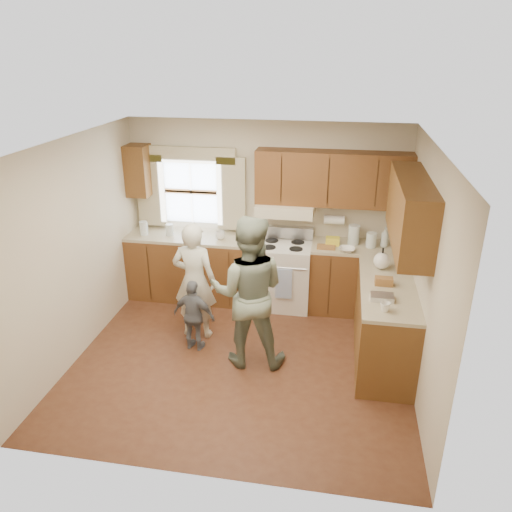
% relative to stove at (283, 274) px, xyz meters
% --- Properties ---
extents(room, '(3.80, 3.80, 3.80)m').
position_rel_stove_xyz_m(room, '(-0.30, -1.44, 0.78)').
color(room, '#4A2617').
rests_on(room, ground).
extents(kitchen_fixtures, '(3.80, 2.25, 2.15)m').
position_rel_stove_xyz_m(kitchen_fixtures, '(0.31, -0.36, 0.37)').
color(kitchen_fixtures, '#43280E').
rests_on(kitchen_fixtures, ground).
extents(stove, '(0.76, 0.67, 1.07)m').
position_rel_stove_xyz_m(stove, '(0.00, 0.00, 0.00)').
color(stove, silver).
rests_on(stove, ground).
extents(woman_left, '(0.56, 0.38, 1.49)m').
position_rel_stove_xyz_m(woman_left, '(-0.97, -0.99, 0.28)').
color(woman_left, beige).
rests_on(woman_left, ground).
extents(woman_right, '(0.91, 0.74, 1.76)m').
position_rel_stove_xyz_m(woman_right, '(-0.22, -1.43, 0.42)').
color(woman_right, '#28402D').
rests_on(woman_right, ground).
extents(child, '(0.55, 0.31, 0.89)m').
position_rel_stove_xyz_m(child, '(-0.89, -1.31, -0.02)').
color(child, slate).
rests_on(child, ground).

